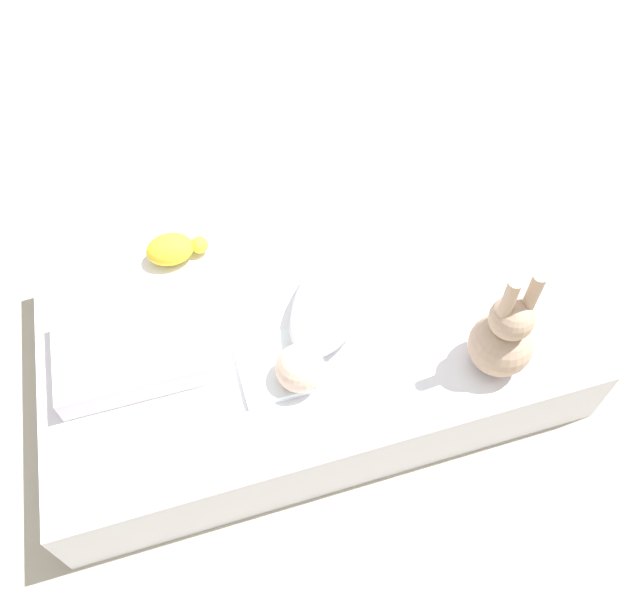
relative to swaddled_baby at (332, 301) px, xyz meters
name	(u,v)px	position (x,y,z in m)	size (l,w,h in m)	color
ground_plane	(305,349)	(-0.07, 0.04, -0.28)	(12.00, 12.00, 0.00)	#B2A893
bed_mattress	(305,329)	(-0.07, 0.04, -0.17)	(1.44, 0.90, 0.22)	white
burp_cloth	(282,365)	(-0.17, -0.12, -0.05)	(0.22, 0.19, 0.02)	white
swaddled_baby	(332,301)	(0.00, 0.00, 0.00)	(0.44, 0.50, 0.13)	white
pillow	(130,348)	(-0.54, 0.02, -0.03)	(0.37, 0.29, 0.08)	white
bunny_plush	(503,337)	(0.36, -0.26, 0.05)	(0.16, 0.16, 0.34)	tan
turtle_plush	(173,249)	(-0.38, 0.33, -0.02)	(0.18, 0.11, 0.08)	yellow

